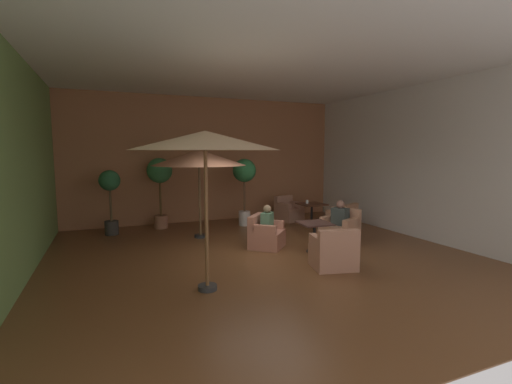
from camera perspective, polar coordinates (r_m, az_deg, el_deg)
ground_plane at (r=7.91m, az=1.30°, el=-10.36°), size 9.08×9.19×0.02m
wall_back_brick at (r=11.88m, az=-7.64°, el=5.12°), size 9.08×0.08×4.03m
wall_left_accent at (r=7.07m, az=-34.27°, el=3.19°), size 0.08×9.19×4.03m
wall_right_plain at (r=10.26m, az=25.03°, el=4.37°), size 0.08×9.19×4.03m
ceiling_slab at (r=7.78m, az=1.38°, el=19.67°), size 9.08×9.19×0.06m
cafe_table_front_left at (r=11.17m, az=8.90°, el=-2.51°), size 0.77×0.77×0.68m
armchair_front_left_north at (r=11.94m, az=5.20°, el=-3.10°), size 0.88×0.90×0.80m
armchair_front_left_east at (r=10.72m, az=13.64°, el=-4.38°), size 0.99×0.97×0.79m
cafe_table_front_right at (r=8.25m, az=9.34°, el=-5.90°), size 0.73×0.73×0.68m
armchair_front_right_north at (r=8.58m, az=1.54°, el=-6.95°), size 1.06×1.06×0.77m
armchair_front_right_east at (r=7.24m, az=12.32°, el=-9.51°), size 0.94×0.88×0.82m
armchair_front_right_south at (r=9.27m, az=13.35°, el=-5.92°), size 1.00×1.02×0.85m
patio_umbrella_tall_red at (r=5.75m, az=-8.12°, el=7.99°), size 2.40×2.40×2.61m
patio_umbrella_center_beige at (r=9.45m, az=-9.09°, el=5.41°), size 2.46×2.46×2.33m
potted_tree_left_corner at (r=10.50m, az=-22.30°, el=0.10°), size 0.56×0.56×1.78m
potted_tree_mid_left at (r=10.91m, az=-15.14°, el=2.27°), size 0.74×0.74×2.10m
potted_tree_mid_right at (r=10.95m, az=-1.87°, el=2.38°), size 0.71×0.71×2.07m
patron_blue_shirt at (r=8.48m, az=1.80°, el=-4.43°), size 0.40×0.41×0.62m
patron_by_window at (r=9.16m, az=13.29°, el=-3.52°), size 0.39×0.46×0.62m
iced_drink_cup at (r=11.17m, az=8.16°, el=-1.55°), size 0.08×0.08×0.11m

